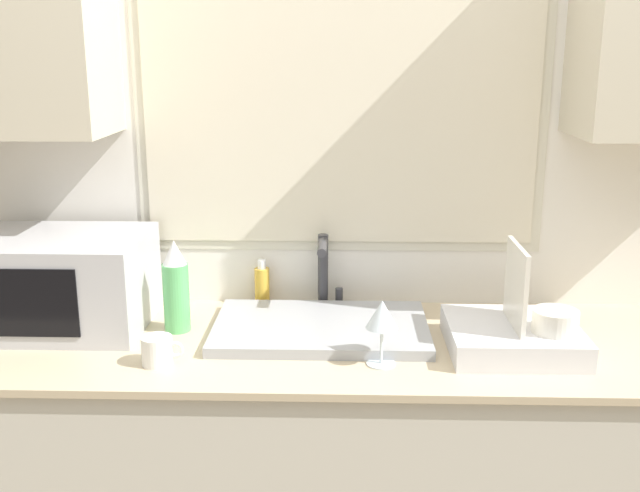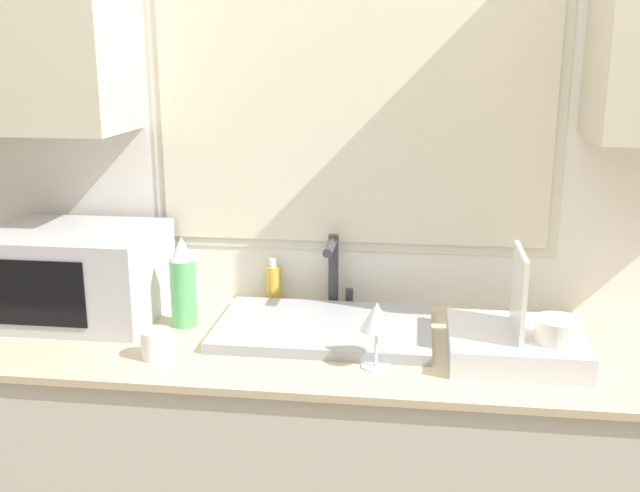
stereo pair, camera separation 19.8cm
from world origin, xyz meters
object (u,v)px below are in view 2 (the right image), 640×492
Objects in this scene: soap_bottle at (274,283)px; spray_bottle at (183,283)px; wine_glass at (377,319)px; faucet at (334,266)px; dish_rack at (519,340)px; microwave at (72,273)px; mug_near_sink at (157,344)px.

spray_bottle is at bearing -133.63° from soap_bottle.
wine_glass is (0.35, -0.46, 0.07)m from soap_bottle.
soap_bottle is at bearing 46.37° from spray_bottle.
spray_bottle is 1.82× the size of soap_bottle.
faucet is 0.62m from dish_rack.
wine_glass is (-0.37, -0.11, 0.08)m from dish_rack.
microwave is 3.52× the size of soap_bottle.
faucet reaches higher than mug_near_sink.
soap_bottle reaches higher than mug_near_sink.
dish_rack is at bearing 7.49° from mug_near_sink.
faucet is at bearing 149.20° from dish_rack.
dish_rack is at bearing -25.81° from soap_bottle.
soap_bottle is at bearing 169.56° from faucet.
microwave is 1.49× the size of dish_rack.
dish_rack is at bearing -7.12° from spray_bottle.
mug_near_sink is 0.63× the size of wine_glass.
microwave is 0.36m from spray_bottle.
wine_glass is (0.93, -0.26, -0.00)m from microwave.
faucet is at bearing -10.44° from soap_bottle.
dish_rack reaches higher than spray_bottle.
mug_near_sink is 0.58m from wine_glass.
spray_bottle is 0.26m from mug_near_sink.
dish_rack reaches higher than mug_near_sink.
faucet is at bearing 11.94° from microwave.
microwave is at bearing 142.58° from mug_near_sink.
wine_glass is (0.16, -0.42, -0.01)m from faucet.
microwave is at bearing -168.06° from faucet.
dish_rack is (1.30, -0.15, -0.08)m from microwave.
soap_bottle is at bearing 65.10° from mug_near_sink.
spray_bottle reaches higher than soap_bottle.
mug_near_sink is at bearing -114.90° from soap_bottle.
spray_bottle is at bearing 158.63° from wine_glass.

